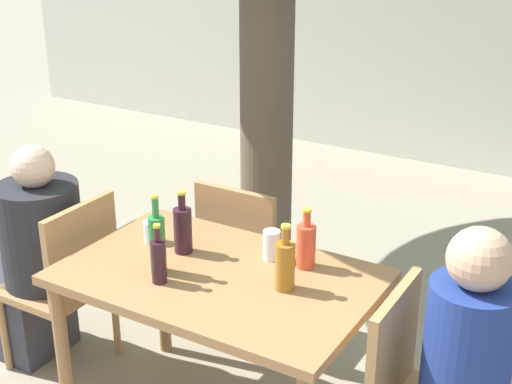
# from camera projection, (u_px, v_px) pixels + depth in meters

# --- Properties ---
(cafe_building_wall) EXTENTS (10.00, 0.08, 2.80)m
(cafe_building_wall) POSITION_uv_depth(u_px,v_px,m) (483.00, 5.00, 5.76)
(cafe_building_wall) COLOR silver
(cafe_building_wall) RESTS_ON ground_plane
(dining_table_front) EXTENTS (1.26, 0.81, 0.77)m
(dining_table_front) POSITION_uv_depth(u_px,v_px,m) (219.00, 294.00, 2.92)
(dining_table_front) COLOR #996B42
(dining_table_front) RESTS_ON ground_plane
(patio_chair_0) EXTENTS (0.44, 0.44, 0.90)m
(patio_chair_0) POSITION_uv_depth(u_px,v_px,m) (68.00, 277.00, 3.39)
(patio_chair_0) COLOR #A87A4C
(patio_chair_0) RESTS_ON ground_plane
(patio_chair_2) EXTENTS (0.44, 0.44, 0.90)m
(patio_chair_2) POSITION_uv_depth(u_px,v_px,m) (247.00, 254.00, 3.61)
(patio_chair_2) COLOR #A87A4C
(patio_chair_2) RESTS_ON ground_plane
(person_seated_0) EXTENTS (0.60, 0.39, 1.14)m
(person_seated_0) POSITION_uv_depth(u_px,v_px,m) (33.00, 264.00, 3.50)
(person_seated_0) COLOR #383842
(person_seated_0) RESTS_ON ground_plane
(amber_bottle_0) EXTENTS (0.08, 0.08, 0.27)m
(amber_bottle_0) POSITION_uv_depth(u_px,v_px,m) (285.00, 264.00, 2.73)
(amber_bottle_0) COLOR #9E661E
(amber_bottle_0) RESTS_ON dining_table_front
(wine_bottle_1) EXTENTS (0.06, 0.06, 0.25)m
(wine_bottle_1) POSITION_uv_depth(u_px,v_px,m) (159.00, 260.00, 2.78)
(wine_bottle_1) COLOR #331923
(wine_bottle_1) RESTS_ON dining_table_front
(green_bottle_2) EXTENTS (0.07, 0.07, 0.34)m
(green_bottle_2) POSITION_uv_depth(u_px,v_px,m) (157.00, 242.00, 2.85)
(green_bottle_2) COLOR #287A38
(green_bottle_2) RESTS_ON dining_table_front
(soda_bottle_3) EXTENTS (0.08, 0.08, 0.26)m
(soda_bottle_3) POSITION_uv_depth(u_px,v_px,m) (306.00, 245.00, 2.90)
(soda_bottle_3) COLOR #DB4C2D
(soda_bottle_3) RESTS_ON dining_table_front
(wine_bottle_4) EXTENTS (0.08, 0.08, 0.28)m
(wine_bottle_4) POSITION_uv_depth(u_px,v_px,m) (183.00, 229.00, 3.02)
(wine_bottle_4) COLOR #331923
(wine_bottle_4) RESTS_ON dining_table_front
(drinking_glass_0) EXTENTS (0.07, 0.07, 0.10)m
(drinking_glass_0) POSITION_uv_depth(u_px,v_px,m) (151.00, 231.00, 3.13)
(drinking_glass_0) COLOR white
(drinking_glass_0) RESTS_ON dining_table_front
(drinking_glass_1) EXTENTS (0.07, 0.07, 0.13)m
(drinking_glass_1) POSITION_uv_depth(u_px,v_px,m) (272.00, 245.00, 2.98)
(drinking_glass_1) COLOR white
(drinking_glass_1) RESTS_ON dining_table_front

